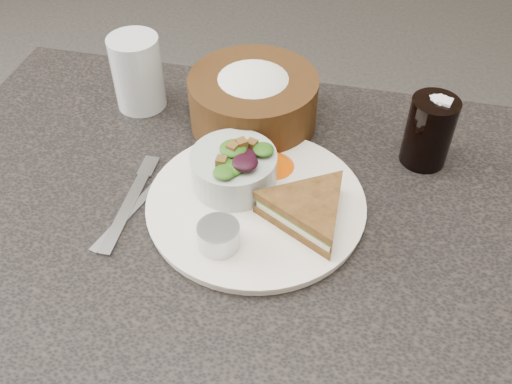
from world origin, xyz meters
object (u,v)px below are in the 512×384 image
object	(u,v)px
dressing_ramekin	(219,236)
dining_table	(244,352)
sandwich	(308,210)
bread_basket	(253,93)
dinner_plate	(256,204)
cola_glass	(430,128)
salad_bowl	(234,164)
water_glass	(137,73)

from	to	relation	value
dressing_ramekin	dining_table	bearing A→B (deg)	80.98
sandwich	bread_basket	bearing A→B (deg)	149.32
dinner_plate	dressing_ramekin	distance (m)	0.10
sandwich	dressing_ramekin	world-z (taller)	sandwich
dressing_ramekin	cola_glass	xyz separation A→B (m)	(0.26, 0.25, 0.03)
salad_bowl	sandwich	bearing A→B (deg)	-23.37
cola_glass	dinner_plate	bearing A→B (deg)	-145.26
dining_table	bread_basket	world-z (taller)	bread_basket
cola_glass	water_glass	world-z (taller)	water_glass
cola_glass	dining_table	bearing A→B (deg)	-144.18
dining_table	cola_glass	bearing A→B (deg)	35.82
dressing_ramekin	dinner_plate	bearing A→B (deg)	72.09
bread_basket	dining_table	bearing A→B (deg)	-81.74
dining_table	sandwich	size ratio (longest dim) A/B	6.60
dining_table	water_glass	world-z (taller)	water_glass
dining_table	bread_basket	distance (m)	0.48
bread_basket	cola_glass	distance (m)	0.28
sandwich	cola_glass	distance (m)	0.23
dining_table	salad_bowl	bearing A→B (deg)	113.84
dining_table	sandwich	bearing A→B (deg)	-1.17
bread_basket	water_glass	xyz separation A→B (m)	(-0.20, 0.01, 0.00)
dressing_ramekin	cola_glass	distance (m)	0.36
water_glass	dressing_ramekin	bearing A→B (deg)	-52.83
bread_basket	salad_bowl	bearing A→B (deg)	-86.76
water_glass	salad_bowl	bearing A→B (deg)	-39.20
dining_table	dinner_plate	world-z (taller)	dinner_plate
salad_bowl	water_glass	world-z (taller)	water_glass
dinner_plate	cola_glass	bearing A→B (deg)	34.74
dining_table	dinner_plate	xyz separation A→B (m)	(0.02, 0.02, 0.38)
dining_table	bread_basket	xyz separation A→B (m)	(-0.03, 0.21, 0.43)
dressing_ramekin	bread_basket	distance (m)	0.28
sandwich	bread_basket	xyz separation A→B (m)	(-0.12, 0.21, 0.03)
cola_glass	water_glass	size ratio (longest dim) A/B	0.97
salad_bowl	bread_basket	xyz separation A→B (m)	(-0.01, 0.16, 0.01)
dinner_plate	sandwich	xyz separation A→B (m)	(0.08, -0.02, 0.03)
dressing_ramekin	sandwich	bearing A→B (deg)	32.83
dining_table	dinner_plate	size ratio (longest dim) A/B	3.29
salad_bowl	cola_glass	xyz separation A→B (m)	(0.27, 0.13, 0.01)
dressing_ramekin	bread_basket	world-z (taller)	bread_basket
cola_glass	dressing_ramekin	bearing A→B (deg)	-136.06
salad_bowl	dressing_ramekin	size ratio (longest dim) A/B	2.21
salad_bowl	water_glass	size ratio (longest dim) A/B	0.98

